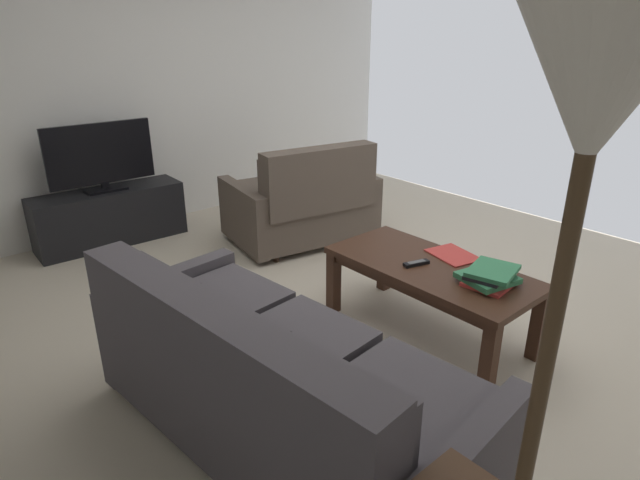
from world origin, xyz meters
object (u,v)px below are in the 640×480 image
Objects in this scene: tv_remote at (416,263)px; coffee_table at (430,276)px; loveseat_near at (304,202)px; book_stack at (489,276)px; tv_stand at (110,217)px; loose_magazine at (453,255)px; sofa_main at (270,382)px; floor_lamp at (580,183)px; flat_tv at (100,156)px.

coffee_table is at bearing -131.81° from tv_remote.
loveseat_near reaches higher than tv_remote.
tv_stand is at bearing 16.44° from book_stack.
loose_magazine is (-0.00, -0.21, 0.07)m from coffee_table.
sofa_main is 5.91× the size of book_stack.
loose_magazine is at bearing 173.69° from loveseat_near.
floor_lamp is at bearing 130.90° from coffee_table.
loose_magazine is at bearing -158.32° from flat_tv.
tv_remote is at bearing 163.89° from loveseat_near.
tv_remote is (-1.59, 0.46, 0.11)m from loveseat_near.
book_stack is at bearing -163.56° from tv_stand.
flat_tv is 2.65× the size of book_stack.
loose_magazine is (-2.73, -1.09, 0.23)m from tv_stand.
loveseat_near reaches higher than book_stack.
loveseat_near is at bearing -33.38° from floor_lamp.
tv_remote is (0.41, 0.10, -0.04)m from book_stack.
floor_lamp reaches higher than loose_magazine.
sofa_main is 1.04× the size of floor_lamp.
tv_remote is 0.57× the size of loose_magazine.
tv_remote is at bearing -46.77° from floor_lamp.
flat_tv reaches higher than coffee_table.
tv_stand is (2.73, 0.87, -0.15)m from coffee_table.
floor_lamp reaches higher than tv_stand.
coffee_table is at bearing -162.23° from tv_stand.
sofa_main is 2.91m from tv_stand.
loose_magazine reaches higher than coffee_table.
sofa_main is 1.24m from tv_remote.
tv_stand is at bearing 16.87° from tv_remote.
floor_lamp is 11.14× the size of tv_remote.
coffee_table is 4.24× the size of loose_magazine.
floor_lamp is at bearing 169.91° from flat_tv.
loose_magazine is (0.35, -0.18, -0.04)m from book_stack.
loveseat_near reaches higher than loose_magazine.
tv_remote is at bearing 1.15° from loose_magazine.
coffee_table is 0.38m from book_stack.
sofa_main is 1.76m from floor_lamp.
tv_remote is at bearing 48.19° from coffee_table.
flat_tv is at bearing -10.09° from floor_lamp.
tv_stand is at bearing -54.86° from loose_magazine.
flat_tv is 2.95m from loose_magazine.
coffee_table is 0.67× the size of floor_lamp.
floor_lamp is 2.53m from loose_magazine.
tv_remote is at bearing -80.29° from sofa_main.
flat_tv reaches higher than book_stack.
floor_lamp reaches higher than loveseat_near.
floor_lamp is at bearing 133.23° from tv_remote.
book_stack is (-2.00, 0.36, 0.14)m from loveseat_near.
tv_stand is at bearing 56.33° from flat_tv.
sofa_main is at bearing 99.71° from tv_remote.
flat_tv is at bearing -54.87° from loose_magazine.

